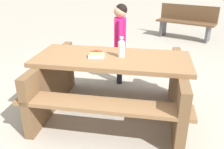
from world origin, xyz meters
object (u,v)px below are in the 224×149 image
(soda_bottle, at_px, (121,48))
(hotdog_tray, at_px, (96,55))
(park_bench_near, at_px, (186,21))
(picnic_table, at_px, (112,81))
(child_in_coat, at_px, (120,34))

(soda_bottle, height_order, hotdog_tray, soda_bottle)
(park_bench_near, bearing_deg, picnic_table, 59.01)
(picnic_table, distance_m, hotdog_tray, 0.38)
(hotdog_tray, height_order, park_bench_near, park_bench_near)
(picnic_table, distance_m, soda_bottle, 0.43)
(picnic_table, bearing_deg, child_in_coat, -100.67)
(child_in_coat, bearing_deg, soda_bottle, 85.96)
(hotdog_tray, bearing_deg, park_bench_near, -123.00)
(picnic_table, relative_size, park_bench_near, 1.44)
(child_in_coat, bearing_deg, picnic_table, 79.33)
(picnic_table, xyz_separation_m, child_in_coat, (-0.17, -0.92, 0.34))
(soda_bottle, distance_m, child_in_coat, 0.93)
(park_bench_near, bearing_deg, hotdog_tray, 57.00)
(soda_bottle, height_order, child_in_coat, child_in_coat)
(picnic_table, height_order, park_bench_near, park_bench_near)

